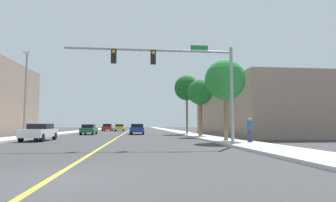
% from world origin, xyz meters
% --- Properties ---
extents(ground, '(192.00, 192.00, 0.00)m').
position_xyz_m(ground, '(0.00, 42.00, 0.00)').
color(ground, '#38383A').
extents(sidewalk_left, '(2.89, 168.00, 0.15)m').
position_xyz_m(sidewalk_left, '(-8.95, 42.00, 0.07)').
color(sidewalk_left, beige).
rests_on(sidewalk_left, ground).
extents(sidewalk_right, '(2.89, 168.00, 0.15)m').
position_xyz_m(sidewalk_right, '(8.95, 42.00, 0.07)').
color(sidewalk_right, beige).
rests_on(sidewalk_right, ground).
extents(lane_marking_center, '(0.16, 144.00, 0.01)m').
position_xyz_m(lane_marking_center, '(0.00, 42.00, 0.00)').
color(lane_marking_center, yellow).
rests_on(lane_marking_center, ground).
extents(building_right_near, '(13.65, 22.11, 6.29)m').
position_xyz_m(building_right_near, '(18.58, 26.53, 3.14)').
color(building_right_near, gray).
rests_on(building_right_near, ground).
extents(traffic_signal_mast, '(10.29, 0.36, 6.11)m').
position_xyz_m(traffic_signal_mast, '(4.68, 9.64, 4.68)').
color(traffic_signal_mast, gray).
rests_on(traffic_signal_mast, sidewalk_right).
extents(street_lamp, '(0.56, 0.28, 7.76)m').
position_xyz_m(street_lamp, '(-8.01, 18.85, 4.45)').
color(street_lamp, gray).
rests_on(street_lamp, sidewalk_left).
extents(palm_near, '(3.12, 3.12, 6.18)m').
position_xyz_m(palm_near, '(8.75, 13.50, 4.74)').
color(palm_near, brown).
rests_on(palm_near, sidewalk_right).
extents(palm_mid, '(2.76, 2.76, 6.08)m').
position_xyz_m(palm_mid, '(8.77, 22.17, 4.75)').
color(palm_mid, brown).
rests_on(palm_mid, sidewalk_right).
extents(palm_far, '(3.51, 3.51, 8.08)m').
position_xyz_m(palm_far, '(8.85, 30.83, 6.43)').
color(palm_far, brown).
rests_on(palm_far, sidewalk_right).
extents(car_white, '(1.83, 4.10, 1.39)m').
position_xyz_m(car_white, '(-5.93, 16.71, 0.73)').
color(car_white, white).
rests_on(car_white, ground).
extents(car_green, '(1.73, 4.15, 1.36)m').
position_xyz_m(car_green, '(-4.42, 30.76, 0.70)').
color(car_green, '#196638').
rests_on(car_green, ground).
extents(car_red, '(2.01, 4.03, 1.49)m').
position_xyz_m(car_red, '(-4.21, 51.33, 0.75)').
color(car_red, red).
rests_on(car_red, ground).
extents(car_blue, '(1.97, 4.49, 1.43)m').
position_xyz_m(car_blue, '(1.99, 31.04, 0.74)').
color(car_blue, '#1E389E').
rests_on(car_blue, ground).
extents(car_yellow, '(1.87, 3.89, 1.40)m').
position_xyz_m(car_yellow, '(-1.75, 51.22, 0.73)').
color(car_yellow, gold).
rests_on(car_yellow, ground).
extents(pedestrian, '(0.38, 0.38, 1.64)m').
position_xyz_m(pedestrian, '(9.81, 11.50, 0.97)').
color(pedestrian, '#3F3859').
rests_on(pedestrian, sidewalk_right).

